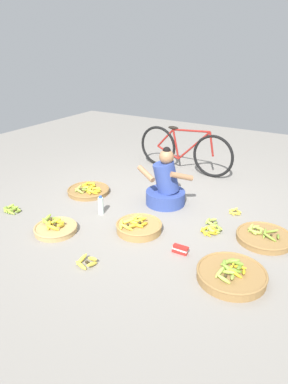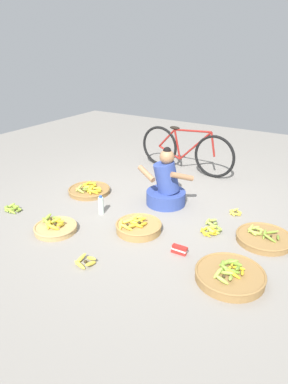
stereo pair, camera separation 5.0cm
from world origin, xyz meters
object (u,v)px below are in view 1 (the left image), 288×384
at_px(banana_basket_mid_left, 231,274).
at_px(banana_basket_near_vendor, 139,227).
at_px(loose_bananas_mid_right, 12,209).
at_px(water_bottle, 101,206).
at_px(vendor_woman_front, 166,186).
at_px(banana_basket_back_center, 264,237).
at_px(banana_basket_back_right, 55,228).
at_px(banana_basket_front_right, 89,190).
at_px(packet_carton_stack, 180,249).
at_px(loose_bananas_near_bicycle, 87,262).
at_px(bicycle_leaning, 184,150).
at_px(loose_bananas_back_left, 212,228).
at_px(loose_bananas_front_center, 235,212).

xyz_separation_m(banana_basket_mid_left, banana_basket_near_vendor, (-1.18, 0.30, 0.00)).
height_order(loose_bananas_mid_right, water_bottle, water_bottle).
distance_m(vendor_woman_front, banana_basket_back_center, 1.40).
distance_m(banana_basket_near_vendor, banana_basket_back_center, 1.39).
distance_m(banana_basket_back_right, banana_basket_front_right, 1.10).
bearing_deg(banana_basket_front_right, banana_basket_back_right, -70.45).
distance_m(banana_basket_back_right, banana_basket_back_center, 2.33).
bearing_deg(loose_bananas_mid_right, banana_basket_near_vendor, 13.94).
relative_size(banana_basket_mid_left, banana_basket_front_right, 1.08).
bearing_deg(banana_basket_back_center, banana_basket_back_right, -153.74).
bearing_deg(packet_carton_stack, loose_bananas_near_bicycle, -137.05).
bearing_deg(banana_basket_front_right, vendor_woman_front, 13.16).
bearing_deg(banana_basket_mid_left, packet_carton_stack, 166.08).
relative_size(bicycle_leaning, packet_carton_stack, 9.97).
xyz_separation_m(banana_basket_near_vendor, loose_bananas_mid_right, (-1.66, -0.41, -0.03)).
height_order(bicycle_leaning, loose_bananas_back_left, bicycle_leaning).
height_order(banana_basket_front_right, water_bottle, water_bottle).
distance_m(banana_basket_front_right, packet_carton_stack, 1.91).
bearing_deg(loose_bananas_mid_right, banana_basket_back_center, 17.83).
relative_size(banana_basket_near_vendor, water_bottle, 2.15).
relative_size(banana_basket_back_center, packet_carton_stack, 3.54).
xyz_separation_m(banana_basket_back_right, loose_bananas_front_center, (1.63, 1.49, -0.02)).
bearing_deg(banana_basket_mid_left, water_bottle, 166.79).
bearing_deg(packet_carton_stack, vendor_woman_front, 125.24).
bearing_deg(water_bottle, banana_basket_back_center, 12.14).
xyz_separation_m(loose_bananas_mid_right, water_bottle, (1.03, 0.53, 0.09)).
bearing_deg(banana_basket_near_vendor, bicycle_leaning, 101.27).
bearing_deg(loose_bananas_back_left, banana_basket_back_right, -147.94).
bearing_deg(water_bottle, bicycle_leaning, 83.74).
bearing_deg(loose_bananas_near_bicycle, loose_bananas_front_center, 63.15).
height_order(banana_basket_mid_left, loose_bananas_mid_right, banana_basket_mid_left).
distance_m(banana_basket_near_vendor, packet_carton_stack, 0.62).
relative_size(banana_basket_back_right, banana_basket_front_right, 0.83).
bearing_deg(loose_bananas_back_left, loose_bananas_front_center, 79.11).
height_order(loose_bananas_near_bicycle, loose_bananas_front_center, loose_bananas_near_bicycle).
relative_size(vendor_woman_front, loose_bananas_back_left, 1.99).
relative_size(bicycle_leaning, loose_bananas_mid_right, 6.46).
height_order(banana_basket_front_right, banana_basket_near_vendor, banana_basket_near_vendor).
xyz_separation_m(banana_basket_back_center, loose_bananas_back_left, (-0.57, -0.08, -0.02)).
bearing_deg(loose_bananas_near_bicycle, bicycle_leaning, 96.32).
bearing_deg(bicycle_leaning, water_bottle, -96.26).
bearing_deg(banana_basket_back_right, loose_bananas_near_bicycle, -23.46).
bearing_deg(banana_basket_front_right, water_bottle, -37.59).
height_order(banana_basket_front_right, loose_bananas_front_center, banana_basket_front_right).
relative_size(banana_basket_front_right, banana_basket_near_vendor, 1.12).
height_order(banana_basket_back_right, loose_bananas_back_left, banana_basket_back_right).
relative_size(banana_basket_front_right, water_bottle, 2.42).
height_order(banana_basket_back_right, water_bottle, water_bottle).
xyz_separation_m(bicycle_leaning, packet_carton_stack, (1.02, -2.25, -0.31)).
xyz_separation_m(banana_basket_front_right, banana_basket_back_center, (2.46, -0.01, 0.00)).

